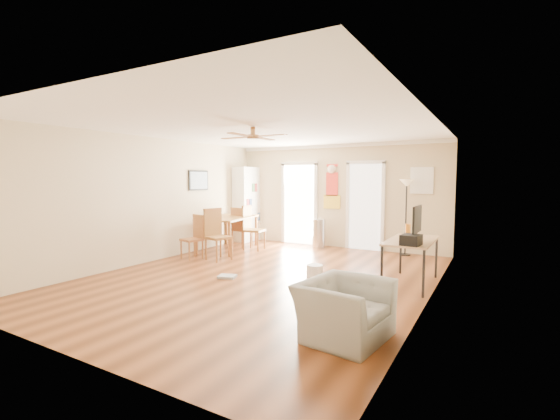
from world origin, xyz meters
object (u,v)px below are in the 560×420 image
Objects in this scene: bookshelf at (248,204)px; armchair at (344,310)px; dining_table at (228,233)px; trash_can at (319,233)px; dining_chair_right_b at (219,235)px; torchiere_lamp at (406,217)px; printer at (411,240)px; dining_chair_far at (242,227)px; dining_chair_near at (192,237)px; wastebasket_a at (315,274)px; wastebasket_b at (328,296)px; dining_chair_right_a at (254,228)px; computer_desk at (411,262)px.

armchair is (4.67, -4.92, -0.72)m from bookshelf.
dining_table reaches higher than trash_can.
dining_chair_right_b is 4.50m from armchair.
torchiere_lamp is 5.58× the size of printer.
trash_can is (1.81, 1.38, -0.05)m from dining_table.
bookshelf is 2.05× the size of dining_chair_far.
dining_chair_near reaches higher than wastebasket_a.
dining_chair_far is 3.54× the size of wastebasket_b.
torchiere_lamp is (3.86, 0.94, 0.36)m from dining_chair_far.
wastebasket_a reaches higher than wastebasket_b.
computer_desk is at bearing -115.89° from dining_chair_right_a.
dining_chair_right_b is at bearing 64.32° from armchair.
wastebasket_b is 0.29× the size of armchair.
wastebasket_a is at bearing -60.64° from bookshelf.
bookshelf is at bearing 135.49° from wastebasket_b.
dining_table is 0.65m from dining_chair_right_a.
dining_table is 5.56m from armchair.
computer_desk is 1.44× the size of armchair.
dining_chair_right_a is (0.92, -1.07, -0.49)m from bookshelf.
dining_chair_right_a is 1.14× the size of dining_chair_near.
printer is 1.59m from wastebasket_b.
computer_desk is (4.53, 0.29, -0.10)m from dining_chair_near.
computer_desk reaches higher than wastebasket_b.
dining_chair_right_a is 3.30m from wastebasket_a.
dining_table reaches higher than wastebasket_b.
trash_can is 4.49m from wastebasket_b.
dining_chair_near is 1.77m from dining_chair_far.
dining_chair_right_a is at bearing -161.43° from torchiere_lamp.
dining_chair_right_b is 0.62m from dining_chair_near.
dining_chair_right_b is at bearing 172.18° from dining_chair_right_a.
dining_table is 1.71× the size of dining_chair_near.
wastebasket_b is (1.94, -4.04, -0.22)m from trash_can.
wastebasket_b is (-0.85, -1.16, -0.68)m from printer.
dining_chair_far is 4.88m from wastebasket_b.
dining_chair_right_b is at bearing 117.17° from dining_chair_far.
dining_table is 4.86m from printer.
computer_desk is 0.71m from printer.
dining_chair_right_a is at bearing 30.82° from dining_table.
torchiere_lamp reaches higher than printer.
wastebasket_b is at bearing -63.49° from bookshelf.
printer is at bearing -77.01° from torchiere_lamp.
dining_chair_right_a is 1.68m from dining_chair_near.
wastebasket_a is 2.18m from armchair.
trash_can is 5.50m from armchair.
computer_desk is at bearing -41.00° from trash_can.
trash_can is 3.36m from wastebasket_a.
computer_desk is 4.43× the size of wastebasket_a.
dining_chair_far is 5.86m from armchair.
bookshelf is at bearing 51.37° from armchair.
dining_chair_right_a is 1.07× the size of dining_chair_far.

